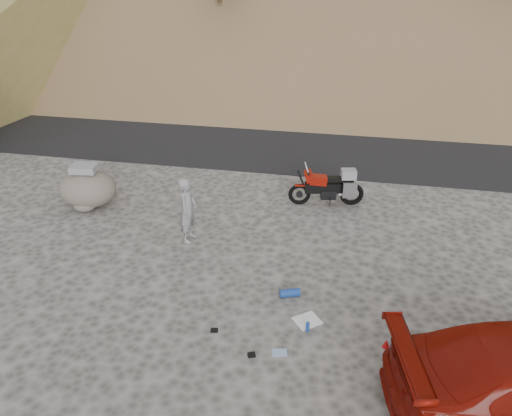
{
  "coord_description": "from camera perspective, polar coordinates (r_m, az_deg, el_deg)",
  "views": [
    {
      "loc": [
        2.06,
        -8.72,
        6.34
      ],
      "look_at": [
        0.1,
        1.27,
        1.0
      ],
      "focal_mm": 35.0,
      "sensor_mm": 36.0,
      "label": 1
    }
  ],
  "objects": [
    {
      "name": "gear_white_cloth",
      "position": [
        9.82,
        5.88,
        -12.68
      ],
      "size": [
        0.63,
        0.62,
        0.02
      ],
      "primitive_type": "cube",
      "rotation": [
        0.0,
        0.0,
        0.66
      ],
      "color": "white",
      "rests_on": "ground"
    },
    {
      "name": "ground",
      "position": [
        10.98,
        -1.8,
        -7.62
      ],
      "size": [
        140.0,
        140.0,
        0.0
      ],
      "primitive_type": "plane",
      "color": "#44423F",
      "rests_on": "ground"
    },
    {
      "name": "gear_blue_mat",
      "position": [
        10.34,
        3.9,
        -9.66
      ],
      "size": [
        0.45,
        0.29,
        0.17
      ],
      "primitive_type": "cylinder",
      "rotation": [
        0.0,
        1.57,
        0.34
      ],
      "color": "navy",
      "rests_on": "ground"
    },
    {
      "name": "gear_funnel",
      "position": [
        9.48,
        14.66,
        -14.75
      ],
      "size": [
        0.14,
        0.14,
        0.17
      ],
      "primitive_type": "cone",
      "rotation": [
        0.0,
        0.0,
        0.01
      ],
      "color": "#B90C0E",
      "rests_on": "ground"
    },
    {
      "name": "man",
      "position": [
        12.32,
        -7.56,
        -3.57
      ],
      "size": [
        0.43,
        0.62,
        1.62
      ],
      "primitive_type": "imported",
      "rotation": [
        0.0,
        0.0,
        1.5
      ],
      "color": "gray",
      "rests_on": "ground"
    },
    {
      "name": "gear_bottle",
      "position": [
        9.55,
        5.92,
        -13.36
      ],
      "size": [
        0.09,
        0.09,
        0.19
      ],
      "primitive_type": "cylinder",
      "rotation": [
        0.0,
        0.0,
        0.25
      ],
      "color": "navy",
      "rests_on": "ground"
    },
    {
      "name": "gear_glove_b",
      "position": [
        9.08,
        -0.52,
        -16.44
      ],
      "size": [
        0.16,
        0.14,
        0.04
      ],
      "primitive_type": "cube",
      "rotation": [
        0.0,
        0.0,
        0.39
      ],
      "color": "black",
      "rests_on": "ground"
    },
    {
      "name": "road",
      "position": [
        18.94,
        4.25,
        8.02
      ],
      "size": [
        120.0,
        7.0,
        0.05
      ],
      "primitive_type": "cube",
      "color": "black",
      "rests_on": "ground"
    },
    {
      "name": "motorcycle",
      "position": [
        13.78,
        8.45,
        2.39
      ],
      "size": [
        2.06,
        0.84,
        1.24
      ],
      "rotation": [
        0.0,
        0.0,
        0.2
      ],
      "color": "black",
      "rests_on": "ground"
    },
    {
      "name": "gear_glove_a",
      "position": [
        9.57,
        -4.78,
        -13.76
      ],
      "size": [
        0.15,
        0.12,
        0.04
      ],
      "primitive_type": "cube",
      "rotation": [
        0.0,
        0.0,
        0.16
      ],
      "color": "black",
      "rests_on": "ground"
    },
    {
      "name": "small_rock",
      "position": [
        14.21,
        -18.99,
        0.37
      ],
      "size": [
        0.63,
        0.58,
        0.37
      ],
      "rotation": [
        0.0,
        0.0,
        -0.04
      ],
      "color": "#615B53",
      "rests_on": "ground"
    },
    {
      "name": "boulder",
      "position": [
        14.34,
        -18.7,
        2.18
      ],
      "size": [
        1.65,
        1.43,
        1.19
      ],
      "rotation": [
        0.0,
        0.0,
        -0.07
      ],
      "color": "#615B53",
      "rests_on": "ground"
    },
    {
      "name": "gear_blue_cloth",
      "position": [
        9.15,
        2.71,
        -16.18
      ],
      "size": [
        0.3,
        0.24,
        0.01
      ],
      "primitive_type": "cube",
      "rotation": [
        0.0,
        0.0,
        0.22
      ],
      "color": "#88A2D3",
      "rests_on": "ground"
    }
  ]
}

